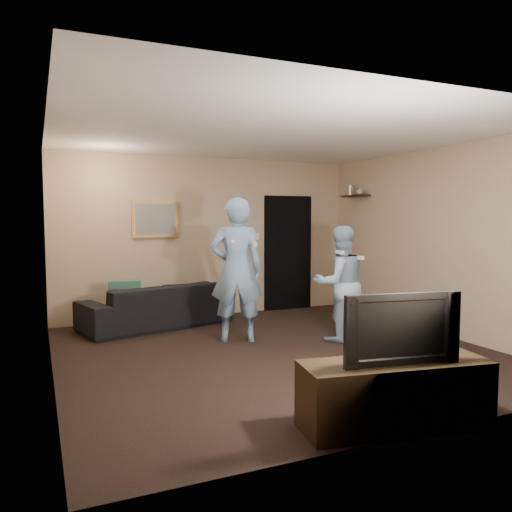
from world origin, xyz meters
name	(u,v)px	position (x,y,z in m)	size (l,w,h in m)	color
ground	(275,352)	(0.00, 0.00, 0.00)	(5.00, 5.00, 0.00)	black
ceiling	(276,134)	(0.00, 0.00, 2.60)	(5.00, 5.00, 0.04)	silver
wall_back	(209,237)	(0.00, 2.50, 1.30)	(5.00, 0.04, 2.60)	tan
wall_front	(425,262)	(0.00, -2.50, 1.30)	(5.00, 0.04, 2.60)	tan
wall_left	(49,251)	(-2.50, 0.00, 1.30)	(0.04, 5.00, 2.60)	tan
wall_right	(437,241)	(2.50, 0.00, 1.30)	(0.04, 5.00, 2.60)	tan
sofa	(157,305)	(-1.00, 1.98, 0.32)	(2.20, 0.86, 0.64)	black
throw_pillow	(125,297)	(-1.47, 1.98, 0.48)	(0.46, 0.15, 0.46)	#1A4F41
painting_frame	(155,219)	(-0.90, 2.48, 1.60)	(0.72, 0.05, 0.57)	olive
painting_canvas	(155,219)	(-0.90, 2.45, 1.60)	(0.62, 0.01, 0.47)	slate
doorway	(288,253)	(1.45, 2.47, 1.00)	(0.90, 0.06, 2.00)	black
light_switch	(257,236)	(0.85, 2.48, 1.30)	(0.08, 0.02, 0.12)	silver
wall_shelf	(355,196)	(2.39, 1.80, 1.99)	(0.20, 0.60, 0.03)	black
shelf_vase	(360,191)	(2.39, 1.66, 2.07)	(0.13, 0.13, 0.14)	#9E9EA2
shelf_figurine	(350,190)	(2.39, 1.95, 2.09)	(0.06, 0.06, 0.18)	silver
tv_console	(395,395)	(-0.09, -2.31, 0.25)	(1.49, 0.48, 0.53)	black
television	(397,327)	(-0.09, -2.31, 0.79)	(0.95, 0.12, 0.55)	black
wii_player_left	(236,270)	(-0.23, 0.71, 0.94)	(0.80, 0.67, 1.88)	#73A0C8
wii_player_right	(340,283)	(1.04, 0.18, 0.76)	(0.81, 0.67, 1.52)	#8EB5CF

